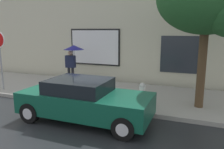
{
  "coord_description": "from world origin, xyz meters",
  "views": [
    {
      "loc": [
        4.21,
        -5.94,
        2.85
      ],
      "look_at": [
        1.16,
        1.8,
        1.2
      ],
      "focal_mm": 35.6,
      "sensor_mm": 36.0,
      "label": 1
    }
  ],
  "objects": [
    {
      "name": "ground_plane",
      "position": [
        0.0,
        0.0,
        0.0
      ],
      "size": [
        60.0,
        60.0,
        0.0
      ],
      "primitive_type": "plane",
      "color": "black"
    },
    {
      "name": "building_facade",
      "position": [
        -0.0,
        5.5,
        3.48
      ],
      "size": [
        20.0,
        0.67,
        7.0
      ],
      "color": "beige",
      "rests_on": "ground"
    },
    {
      "name": "pedestrian_with_umbrella",
      "position": [
        -1.65,
        3.61,
        1.74
      ],
      "size": [
        1.02,
        1.02,
        1.99
      ],
      "color": "black",
      "rests_on": "sidewalk"
    },
    {
      "name": "parked_car",
      "position": [
        0.91,
        0.04,
        0.67
      ],
      "size": [
        4.19,
        1.84,
        1.34
      ],
      "color": "#0F4C38",
      "rests_on": "ground"
    },
    {
      "name": "fire_hydrant",
      "position": [
        2.34,
        1.87,
        0.55
      ],
      "size": [
        0.3,
        0.44,
        0.81
      ],
      "color": "white",
      "rests_on": "sidewalk"
    },
    {
      "name": "sidewalk",
      "position": [
        0.0,
        3.0,
        0.07
      ],
      "size": [
        20.0,
        4.0,
        0.15
      ],
      "primitive_type": "cube",
      "color": "gray",
      "rests_on": "ground"
    }
  ]
}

